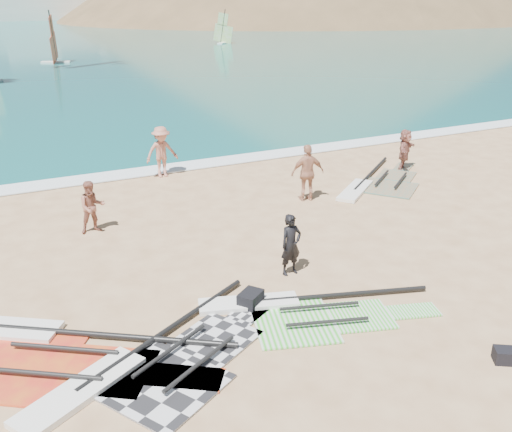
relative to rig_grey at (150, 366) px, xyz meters
name	(u,v)px	position (x,y,z in m)	size (l,w,h in m)	color
ground	(339,323)	(4.01, -0.26, -0.05)	(300.00, 300.00, 0.00)	tan
surf_line	(161,170)	(4.01, 12.04, -0.05)	(300.00, 1.20, 0.04)	white
headland_main	(329,18)	(89.01, 129.74, -0.05)	(143.00, 143.00, 45.00)	brown
headland_minor	(406,15)	(124.01, 139.74, -0.05)	(70.00, 70.00, 28.00)	brown
rig_grey	(150,366)	(0.00, 0.00, 0.00)	(5.84, 4.09, 0.20)	#262628
rig_green	(299,310)	(3.46, 0.48, 0.00)	(5.09, 2.85, 0.20)	#38D127
rig_orange	(376,184)	(10.42, 6.83, 0.00)	(5.25, 4.24, 0.20)	orange
rig_red	(42,348)	(-1.70, 1.47, 0.00)	(5.53, 4.92, 0.20)	red
gear_bag_near	(251,300)	(2.63, 1.17, 0.13)	(0.56, 0.41, 0.36)	black
gear_bag_far	(506,356)	(6.04, -2.78, 0.09)	(0.45, 0.32, 0.27)	black
person_wetsuit	(291,245)	(4.21, 2.17, 0.72)	(0.56, 0.37, 1.55)	black
beachgoer_left	(92,207)	(0.43, 6.98, 0.72)	(0.75, 0.58, 1.54)	#9A5C4A
beachgoer_mid	(162,152)	(3.86, 11.24, 0.90)	(1.23, 0.71, 1.90)	#B7705D
beachgoer_back	(308,173)	(7.35, 6.58, 0.90)	(1.11, 0.46, 1.89)	tan
beachgoer_right	(405,150)	(12.52, 7.90, 0.75)	(1.49, 0.47, 1.61)	#985C51
windsurfer_centre	(54,48)	(5.84, 51.56, 1.36)	(2.84, 3.21, 4.99)	white
windsurfer_right	(223,34)	(29.65, 65.24, 1.24)	(2.29, 2.26, 4.45)	white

